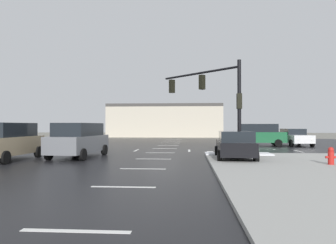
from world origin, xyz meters
name	(u,v)px	position (x,y,z in m)	size (l,w,h in m)	color
ground_plane	(163,151)	(0.00, 0.00, 0.00)	(120.00, 120.00, 0.00)	slate
road_asphalt	(163,151)	(0.00, 0.00, 0.01)	(44.00, 44.00, 0.02)	black
snow_strip_curbside	(238,154)	(5.00, -4.00, 0.17)	(4.00, 1.60, 0.06)	white
lane_markings	(178,152)	(1.20, -1.38, 0.02)	(36.15, 36.15, 0.01)	silver
traffic_signal_mast	(214,93)	(3.59, -3.57, 3.99)	(4.85, 4.72, 5.64)	black
fire_hydrant	(331,156)	(8.41, -8.87, 0.54)	(0.48, 0.26, 0.79)	red
strip_building_background	(166,121)	(-2.07, 29.83, 2.72)	(18.80, 8.00, 5.45)	#BCB29E
sedan_black	(235,145)	(4.48, -6.31, 0.85)	(2.18, 4.60, 1.58)	black
suv_grey	(79,139)	(-4.50, -5.43, 1.09)	(2.49, 4.96, 2.03)	slate
sedan_white	(295,137)	(11.80, 6.35, 0.85)	(2.12, 4.58, 1.58)	white
suv_tan	(6,141)	(-7.87, -7.24, 1.09)	(2.21, 4.86, 2.03)	tan
suv_green	(258,134)	(8.38, 5.99, 1.09)	(4.97, 2.54, 2.03)	#195933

